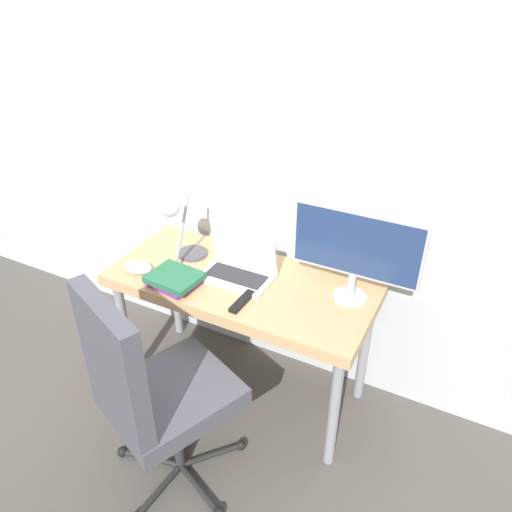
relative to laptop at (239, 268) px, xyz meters
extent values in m
plane|color=#514C47|center=(0.02, -0.32, -0.78)|extent=(12.00, 12.00, 0.00)
cube|color=silver|center=(0.02, 0.34, 0.52)|extent=(8.00, 0.05, 2.60)
cube|color=tan|center=(0.02, -0.02, -0.08)|extent=(1.31, 0.59, 0.06)
cylinder|color=gray|center=(-0.57, -0.26, -0.44)|extent=(0.05, 0.05, 0.67)
cylinder|color=gray|center=(0.62, -0.26, -0.44)|extent=(0.05, 0.05, 0.67)
cylinder|color=gray|center=(-0.57, 0.21, -0.44)|extent=(0.05, 0.05, 0.67)
cylinder|color=gray|center=(0.62, 0.21, -0.44)|extent=(0.05, 0.05, 0.67)
cube|color=silver|center=(0.00, -0.03, -0.04)|extent=(0.35, 0.21, 0.02)
cube|color=#2D2D33|center=(0.00, -0.03, -0.03)|extent=(0.30, 0.13, 0.00)
cube|color=silver|center=(0.00, 0.05, 0.07)|extent=(0.35, 0.05, 0.21)
cube|color=navy|center=(0.00, 0.05, 0.07)|extent=(0.31, 0.04, 0.18)
cylinder|color=#B7B7BC|center=(0.55, 0.08, -0.04)|extent=(0.16, 0.16, 0.01)
cylinder|color=#B7B7BC|center=(0.55, 0.08, 0.03)|extent=(0.04, 0.04, 0.13)
cube|color=#B7B7BC|center=(0.55, 0.08, 0.24)|extent=(0.59, 0.02, 0.31)
cube|color=navy|center=(0.55, 0.07, 0.24)|extent=(0.56, 0.00, 0.29)
cylinder|color=#4C4C51|center=(-0.32, 0.06, -0.04)|extent=(0.16, 0.16, 0.02)
cylinder|color=#99999E|center=(-0.32, -0.01, 0.13)|extent=(0.02, 0.17, 0.34)
sphere|color=white|center=(-0.32, -0.09, 0.30)|extent=(0.09, 0.09, 0.09)
cylinder|color=black|center=(0.15, -0.68, -0.75)|extent=(0.29, 0.14, 0.03)
sphere|color=black|center=(0.21, -0.39, -0.75)|extent=(0.05, 0.05, 0.05)
cylinder|color=black|center=(0.11, -0.51, -0.75)|extent=(0.22, 0.25, 0.03)
sphere|color=black|center=(-0.14, -0.36, -0.75)|extent=(0.05, 0.05, 0.05)
cylinder|color=black|center=(-0.06, -0.49, -0.75)|extent=(0.18, 0.27, 0.03)
sphere|color=black|center=(-0.28, -0.69, -0.75)|extent=(0.05, 0.05, 0.05)
cylinder|color=black|center=(-0.13, -0.66, -0.75)|extent=(0.30, 0.10, 0.03)
cylinder|color=black|center=(0.00, -0.77, -0.75)|extent=(0.05, 0.31, 0.03)
cylinder|color=#2D2D33|center=(0.01, -0.62, -0.53)|extent=(0.04, 0.04, 0.40)
cube|color=#4C4C56|center=(0.01, -0.62, -0.28)|extent=(0.61, 0.65, 0.09)
cube|color=#4C4C56|center=(-0.07, -0.83, 0.04)|extent=(0.42, 0.23, 0.55)
cube|color=#753384|center=(-0.25, -0.21, -0.03)|extent=(0.25, 0.21, 0.03)
cube|color=#286B47|center=(-0.24, -0.21, 0.00)|extent=(0.25, 0.21, 0.03)
cube|color=black|center=(0.12, -0.19, -0.04)|extent=(0.05, 0.17, 0.02)
cube|color=black|center=(-0.18, -0.18, -0.04)|extent=(0.07, 0.17, 0.02)
ellipsoid|color=white|center=(-0.48, -0.19, -0.03)|extent=(0.15, 0.11, 0.04)
camera|label=1|loc=(1.01, -1.78, 1.34)|focal=35.00mm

